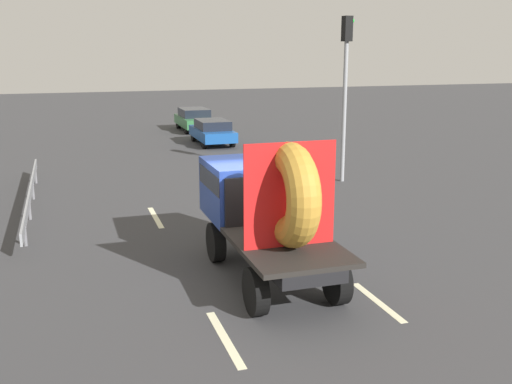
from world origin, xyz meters
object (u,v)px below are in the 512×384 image
object	(u,v)px
flatbed_truck	(263,202)
oncoming_car	(194,119)
traffic_light	(346,76)
distant_sedan	(212,131)

from	to	relation	value
flatbed_truck	oncoming_car	distance (m)	24.30
flatbed_truck	oncoming_car	bearing A→B (deg)	81.51
oncoming_car	traffic_light	bearing A→B (deg)	-81.55
flatbed_truck	traffic_light	bearing A→B (deg)	53.78
traffic_light	oncoming_car	world-z (taller)	traffic_light
distant_sedan	oncoming_car	size ratio (longest dim) A/B	0.96
distant_sedan	flatbed_truck	bearing A→B (deg)	-100.31
distant_sedan	oncoming_car	bearing A→B (deg)	87.63
traffic_light	oncoming_car	size ratio (longest dim) A/B	1.47
distant_sedan	traffic_light	xyz separation A→B (m)	(2.59, -10.32, 3.27)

